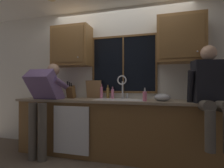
# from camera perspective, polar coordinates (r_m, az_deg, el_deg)

# --- Properties ---
(back_wall) EXTENTS (5.66, 0.12, 2.55)m
(back_wall) POSITION_cam_1_polar(r_m,az_deg,el_deg) (3.20, 2.46, 1.80)
(back_wall) COLOR silver
(back_wall) RESTS_ON floor
(window_glass) EXTENTS (1.10, 0.02, 0.95)m
(window_glass) POSITION_cam_1_polar(r_m,az_deg,el_deg) (3.13, 3.73, 6.44)
(window_glass) COLOR black
(window_frame_top) EXTENTS (1.17, 0.02, 0.04)m
(window_frame_top) POSITION_cam_1_polar(r_m,az_deg,el_deg) (3.22, 3.68, 15.19)
(window_frame_top) COLOR brown
(window_frame_bottom) EXTENTS (1.17, 0.02, 0.04)m
(window_frame_bottom) POSITION_cam_1_polar(r_m,az_deg,el_deg) (3.10, 3.69, -2.61)
(window_frame_bottom) COLOR brown
(window_frame_left) EXTENTS (0.04, 0.02, 0.95)m
(window_frame_left) POSITION_cam_1_polar(r_m,az_deg,el_deg) (3.29, -6.08, 6.11)
(window_frame_left) COLOR brown
(window_frame_right) EXTENTS (0.03, 0.02, 0.95)m
(window_frame_right) POSITION_cam_1_polar(r_m,az_deg,el_deg) (3.06, 14.22, 6.62)
(window_frame_right) COLOR brown
(window_mullion_center) EXTENTS (0.02, 0.02, 0.95)m
(window_mullion_center) POSITION_cam_1_polar(r_m,az_deg,el_deg) (3.12, 3.68, 6.46)
(window_mullion_center) COLOR brown
(lower_cabinet_run) EXTENTS (3.26, 0.58, 0.88)m
(lower_cabinet_run) POSITION_cam_1_polar(r_m,az_deg,el_deg) (2.94, 0.84, -14.39)
(lower_cabinet_run) COLOR brown
(lower_cabinet_run) RESTS_ON floor
(countertop) EXTENTS (3.32, 0.62, 0.04)m
(countertop) POSITION_cam_1_polar(r_m,az_deg,el_deg) (2.85, 0.74, -5.47)
(countertop) COLOR gray
(countertop) RESTS_ON lower_cabinet_run
(dishwasher_front) EXTENTS (0.60, 0.02, 0.74)m
(dishwasher_front) POSITION_cam_1_polar(r_m,az_deg,el_deg) (2.88, -13.20, -14.36)
(dishwasher_front) COLOR white
(upper_cabinet_left) EXTENTS (0.70, 0.36, 0.72)m
(upper_cabinet_left) POSITION_cam_1_polar(r_m,az_deg,el_deg) (3.36, -12.94, 11.77)
(upper_cabinet_left) COLOR olive
(upper_cabinet_right) EXTENTS (0.70, 0.36, 0.72)m
(upper_cabinet_right) POSITION_cam_1_polar(r_m,az_deg,el_deg) (2.98, 21.32, 13.37)
(upper_cabinet_right) COLOR olive
(sink) EXTENTS (0.80, 0.46, 0.21)m
(sink) POSITION_cam_1_polar(r_m,az_deg,el_deg) (2.85, 2.50, -7.05)
(sink) COLOR silver
(sink) RESTS_ON lower_cabinet_run
(faucet) EXTENTS (0.18, 0.09, 0.40)m
(faucet) POSITION_cam_1_polar(r_m,az_deg,el_deg) (3.00, 3.43, 0.01)
(faucet) COLOR silver
(faucet) RESTS_ON countertop
(person_standing) EXTENTS (0.53, 0.70, 1.53)m
(person_standing) POSITION_cam_1_polar(r_m,az_deg,el_deg) (3.07, -21.12, -4.12)
(person_standing) COLOR #595147
(person_standing) RESTS_ON floor
(person_sitting_on_counter) EXTENTS (0.54, 0.63, 1.26)m
(person_sitting_on_counter) POSITION_cam_1_polar(r_m,az_deg,el_deg) (2.55, 29.42, -1.42)
(person_sitting_on_counter) COLOR #595147
(person_sitting_on_counter) RESTS_ON countertop
(knife_block) EXTENTS (0.12, 0.18, 0.32)m
(knife_block) POSITION_cam_1_polar(r_m,az_deg,el_deg) (3.22, -13.19, -2.59)
(knife_block) COLOR brown
(knife_block) RESTS_ON countertop
(cutting_board) EXTENTS (0.29, 0.09, 0.32)m
(cutting_board) POSITION_cam_1_polar(r_m,az_deg,el_deg) (3.19, -5.89, -1.72)
(cutting_board) COLOR #997047
(cutting_board) RESTS_ON countertop
(mixing_bowl) EXTENTS (0.23, 0.23, 0.12)m
(mixing_bowl) POSITION_cam_1_polar(r_m,az_deg,el_deg) (2.69, 15.97, -4.21)
(mixing_bowl) COLOR #B7B7BC
(mixing_bowl) RESTS_ON countertop
(soap_dispenser) EXTENTS (0.06, 0.07, 0.20)m
(soap_dispenser) POSITION_cam_1_polar(r_m,az_deg,el_deg) (2.59, 10.60, -3.85)
(soap_dispenser) COLOR pink
(soap_dispenser) RESTS_ON countertop
(bottle_green_glass) EXTENTS (0.05, 0.05, 0.24)m
(bottle_green_glass) POSITION_cam_1_polar(r_m,az_deg,el_deg) (3.13, -1.37, -2.81)
(bottle_green_glass) COLOR olive
(bottle_green_glass) RESTS_ON countertop
(bottle_tall_clear) EXTENTS (0.05, 0.05, 0.27)m
(bottle_tall_clear) POSITION_cam_1_polar(r_m,az_deg,el_deg) (3.14, -3.44, -2.63)
(bottle_tall_clear) COLOR pink
(bottle_tall_clear) RESTS_ON countertop
(bottle_amber_small) EXTENTS (0.05, 0.05, 0.22)m
(bottle_amber_small) POSITION_cam_1_polar(r_m,az_deg,el_deg) (3.06, 0.18, -3.08)
(bottle_amber_small) COLOR pink
(bottle_amber_small) RESTS_ON countertop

